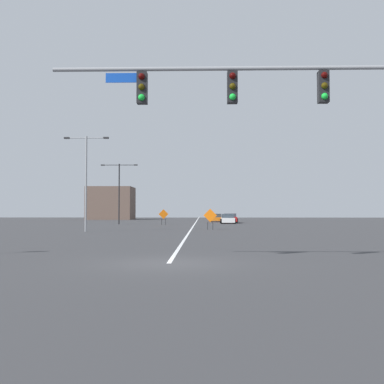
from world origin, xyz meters
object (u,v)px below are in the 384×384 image
Objects in this scene: construction_sign_right_lane at (164,215)px; car_white_mid at (228,219)px; traffic_signal_assembly at (283,103)px; street_lamp_mid_left at (119,188)px; construction_sign_right_shoulder at (210,216)px; car_red_approaching at (230,218)px; street_lamp_far_left at (86,174)px; car_orange_passing at (216,218)px.

construction_sign_right_lane reaches higher than car_white_mid.
traffic_signal_assembly is 46.40m from street_lamp_mid_left.
construction_sign_right_shoulder is 26.40m from car_red_approaching.
street_lamp_far_left is at bearing -114.58° from car_red_approaching.
traffic_signal_assembly reaches higher than car_orange_passing.
construction_sign_right_lane is 0.49× the size of car_orange_passing.
street_lamp_far_left is (-12.49, 23.63, -0.53)m from traffic_signal_assembly.
street_lamp_mid_left is 0.97× the size of street_lamp_far_left.
construction_sign_right_lane is at bearing 110.88° from construction_sign_right_shoulder.
street_lamp_far_left reaches higher than construction_sign_right_lane.
street_lamp_far_left reaches higher than construction_sign_right_shoulder.
car_white_mid reaches higher than car_orange_passing.
construction_sign_right_lane is 0.44× the size of car_red_approaching.
construction_sign_right_lane is 17.77m from car_orange_passing.
street_lamp_far_left is 2.04× the size of car_orange_passing.
street_lamp_far_left reaches higher than traffic_signal_assembly.
street_lamp_mid_left is at bearing -147.89° from car_red_approaching.
construction_sign_right_shoulder is at bearing -92.49° from car_orange_passing.
car_red_approaching reaches higher than car_white_mid.
street_lamp_far_left is 4.19× the size of construction_sign_right_lane.
street_lamp_mid_left is 15.12m from car_white_mid.
car_red_approaching is (14.67, 9.20, -4.06)m from street_lamp_mid_left.
car_red_approaching is at bearing 32.11° from street_lamp_mid_left.
construction_sign_right_shoulder is (11.41, -16.99, -3.49)m from street_lamp_mid_left.
street_lamp_far_left is at bearing -87.38° from street_lamp_mid_left.
car_red_approaching is (3.25, 26.19, -0.57)m from construction_sign_right_shoulder.
car_red_approaching is at bearing 88.68° from traffic_signal_assembly.
car_orange_passing is at bearing 47.24° from street_lamp_mid_left.
traffic_signal_assembly is 26.73m from street_lamp_far_left.
construction_sign_right_shoulder is at bearing 19.92° from street_lamp_far_left.
construction_sign_right_lane is 14.70m from car_red_approaching.
construction_sign_right_lane reaches higher than car_orange_passing.
car_red_approaching is at bearing 53.50° from construction_sign_right_lane.
street_lamp_mid_left reaches higher than car_orange_passing.
construction_sign_right_shoulder is 0.46× the size of car_white_mid.
traffic_signal_assembly is 53.83m from car_red_approaching.
traffic_signal_assembly is at bearing -90.76° from car_white_mid.
car_orange_passing is 0.94× the size of car_white_mid.
construction_sign_right_shoulder reaches higher than car_red_approaching.
street_lamp_mid_left is 4.03× the size of construction_sign_right_shoulder.
construction_sign_right_lane is 10.34m from car_white_mid.
traffic_signal_assembly is at bearing -62.15° from street_lamp_far_left.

